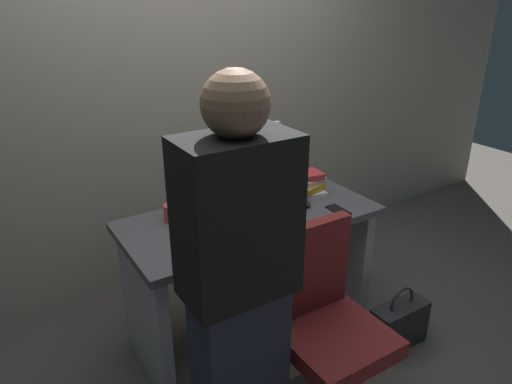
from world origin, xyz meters
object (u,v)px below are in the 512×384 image
object	(u,v)px
cup_by_monitor	(171,213)
cup_near_keyboard	(195,234)
person_at_desk	(239,293)
handbag	(399,324)
book_stack	(308,184)
keyboard	(257,219)
monitor	(236,164)
cell_phone	(338,210)
mouse	(304,203)
desk	(251,252)
office_chair	(326,337)

from	to	relation	value
cup_by_monitor	cup_near_keyboard	bearing A→B (deg)	-88.63
person_at_desk	handbag	xyz separation A→B (m)	(1.10, 0.13, -0.70)
cup_by_monitor	book_stack	world-z (taller)	book_stack
person_at_desk	handbag	distance (m)	1.32
keyboard	monitor	bearing A→B (deg)	90.77
cup_near_keyboard	cell_phone	distance (m)	0.82
mouse	book_stack	world-z (taller)	book_stack
person_at_desk	desk	bearing A→B (deg)	55.38
mouse	handbag	world-z (taller)	mouse
desk	mouse	xyz separation A→B (m)	(0.31, -0.06, 0.25)
cup_by_monitor	monitor	bearing A→B (deg)	-6.23
person_at_desk	book_stack	distance (m)	1.19
keyboard	mouse	bearing A→B (deg)	2.32
office_chair	handbag	bearing A→B (deg)	10.71
handbag	cup_by_monitor	bearing A→B (deg)	144.52
cell_phone	handbag	bearing A→B (deg)	-60.43
person_at_desk	cup_near_keyboard	bearing A→B (deg)	80.45
mouse	cell_phone	size ratio (longest dim) A/B	0.69
office_chair	mouse	distance (m)	0.79
cup_near_keyboard	cell_phone	xyz separation A→B (m)	(0.81, -0.10, -0.04)
monitor	cell_phone	world-z (taller)	monitor
mouse	cell_phone	world-z (taller)	mouse
desk	book_stack	size ratio (longest dim) A/B	6.71
mouse	cup_by_monitor	distance (m)	0.73
keyboard	handbag	xyz separation A→B (m)	(0.63, -0.48, -0.62)
office_chair	cup_near_keyboard	xyz separation A→B (m)	(-0.35, 0.57, 0.36)
office_chair	person_at_desk	distance (m)	0.61
office_chair	book_stack	world-z (taller)	office_chair
book_stack	cell_phone	bearing A→B (deg)	-90.07
office_chair	cell_phone	world-z (taller)	office_chair
desk	cup_near_keyboard	distance (m)	0.49
keyboard	cell_phone	world-z (taller)	keyboard
desk	person_at_desk	size ratio (longest dim) A/B	0.84
person_at_desk	book_stack	size ratio (longest dim) A/B	7.98
cup_by_monitor	handbag	distance (m)	1.40
office_chair	person_at_desk	xyz separation A→B (m)	(-0.45, -0.01, 0.41)
monitor	cup_near_keyboard	size ratio (longest dim) A/B	6.34
person_at_desk	mouse	xyz separation A→B (m)	(0.79, 0.64, -0.08)
monitor	cell_phone	bearing A→B (deg)	-36.37
cell_phone	monitor	bearing A→B (deg)	144.41
mouse	cup_near_keyboard	distance (m)	0.69
person_at_desk	monitor	distance (m)	0.95
monitor	book_stack	bearing A→B (deg)	-7.19
cell_phone	handbag	world-z (taller)	cell_phone
cup_near_keyboard	cell_phone	bearing A→B (deg)	-7.04
desk	monitor	size ratio (longest dim) A/B	2.55
office_chair	monitor	bearing A→B (deg)	89.02
office_chair	cup_near_keyboard	distance (m)	0.76
mouse	book_stack	distance (m)	0.18
office_chair	cup_by_monitor	world-z (taller)	office_chair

